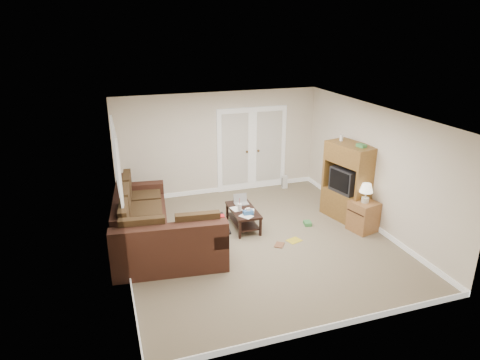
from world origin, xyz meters
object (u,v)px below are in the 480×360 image
object	(u,v)px
sectional_sofa	(153,230)
tv_armoire	(348,181)
side_cabinet	(364,214)
coffee_table	(243,217)

from	to	relation	value
sectional_sofa	tv_armoire	bearing A→B (deg)	6.35
sectional_sofa	side_cabinet	world-z (taller)	side_cabinet
sectional_sofa	tv_armoire	world-z (taller)	tv_armoire
tv_armoire	side_cabinet	bearing A→B (deg)	-102.77
coffee_table	tv_armoire	distance (m)	2.37
coffee_table	tv_armoire	size ratio (longest dim) A/B	0.57
coffee_table	tv_armoire	bearing A→B (deg)	-5.63
tv_armoire	side_cabinet	xyz separation A→B (m)	(0.00, -0.65, -0.47)
sectional_sofa	side_cabinet	xyz separation A→B (m)	(4.16, -0.65, 0.01)
coffee_table	side_cabinet	bearing A→B (deg)	-20.85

